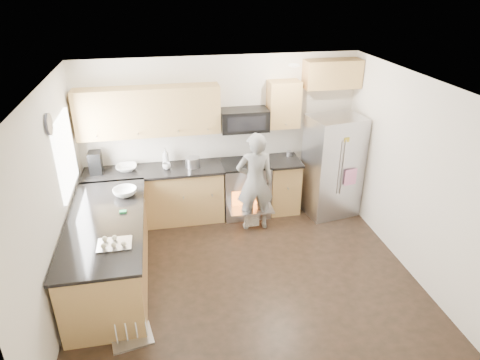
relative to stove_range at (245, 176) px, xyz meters
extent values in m
plane|color=black|center=(-0.35, -1.69, -0.68)|extent=(4.50, 4.50, 0.00)
cube|color=white|center=(-0.35, 0.31, 0.62)|extent=(4.50, 0.04, 2.60)
cube|color=white|center=(-0.35, -3.69, 0.62)|extent=(4.50, 0.04, 2.60)
cube|color=white|center=(-2.60, -1.69, 0.62)|extent=(0.04, 4.00, 2.60)
cube|color=white|center=(1.90, -1.69, 0.62)|extent=(0.04, 4.00, 2.60)
cube|color=white|center=(-0.35, -1.69, 1.92)|extent=(4.50, 4.00, 0.04)
cube|color=white|center=(-2.58, -0.69, 0.87)|extent=(0.04, 1.00, 1.00)
cylinder|color=#F3DDC2|center=(0.55, -0.59, 1.91)|extent=(0.14, 0.14, 0.02)
cylinder|color=#474754|center=(-2.57, -1.24, 1.47)|extent=(0.03, 0.26, 0.26)
cube|color=#B17D46|center=(-1.48, 0.01, -0.24)|extent=(2.15, 0.60, 0.87)
cube|color=black|center=(-1.48, 0.00, 0.23)|extent=(2.19, 0.64, 0.04)
cube|color=#B17D46|center=(0.65, 0.01, -0.24)|extent=(0.50, 0.60, 0.87)
cube|color=black|center=(0.65, 0.00, 0.23)|extent=(0.54, 0.64, 0.04)
cube|color=#B17D46|center=(-1.47, 0.14, 1.15)|extent=(2.16, 0.33, 0.74)
cube|color=#B17D46|center=(0.65, 0.14, 1.15)|extent=(0.50, 0.33, 0.74)
cube|color=#B17D46|center=(1.43, 0.14, 1.60)|extent=(0.90, 0.33, 0.44)
imported|color=silver|center=(-1.89, 0.07, 0.29)|extent=(0.32, 0.32, 0.08)
imported|color=white|center=(-1.27, 0.15, 0.39)|extent=(0.11, 0.11, 0.29)
imported|color=white|center=(-1.27, -0.01, 0.30)|extent=(0.13, 0.13, 0.10)
cylinder|color=#B7B7BC|center=(-0.86, 0.00, 0.33)|extent=(0.23, 0.23, 0.16)
cube|color=black|center=(-2.34, 0.05, 0.42)|extent=(0.18, 0.22, 0.35)
cylinder|color=#B7B7BC|center=(0.79, 0.14, 0.29)|extent=(0.11, 0.11, 0.08)
cube|color=#B17D46|center=(-2.10, -1.44, -0.24)|extent=(0.90, 2.30, 0.87)
cube|color=black|center=(-2.10, -1.44, 0.23)|extent=(0.96, 2.36, 0.04)
imported|color=white|center=(-1.87, -0.80, 0.30)|extent=(0.33, 0.33, 0.10)
cube|color=#2DA057|center=(-1.88, -1.29, 0.26)|extent=(0.09, 0.06, 0.03)
cube|color=#B7B7BC|center=(-1.93, -2.02, 0.29)|extent=(0.38, 0.29, 0.08)
cube|color=#B7B7BC|center=(0.00, -0.01, -0.23)|extent=(0.76, 0.62, 0.90)
cube|color=black|center=(0.00, -0.01, 0.24)|extent=(0.76, 0.60, 0.03)
cube|color=orange|center=(0.00, -0.33, -0.28)|extent=(0.56, 0.02, 0.34)
cube|color=#B7B7BC|center=(0.00, -0.49, -0.36)|extent=(0.70, 0.34, 0.03)
cube|color=white|center=(0.00, -0.54, -0.50)|extent=(0.24, 0.03, 0.28)
cube|color=black|center=(0.00, 0.11, 0.94)|extent=(0.76, 0.40, 0.34)
cube|color=#B7B7BC|center=(1.42, -0.24, 0.17)|extent=(0.93, 0.78, 1.69)
cylinder|color=#B7B7BC|center=(1.39, -0.57, 0.29)|extent=(0.02, 0.02, 0.92)
cylinder|color=#B7B7BC|center=(1.45, -0.57, 0.29)|extent=(0.02, 0.02, 0.92)
cube|color=#FF93CF|center=(1.60, -0.57, 0.11)|extent=(0.22, 0.04, 0.28)
cube|color=#97AAF2|center=(1.25, -0.57, 0.57)|extent=(0.16, 0.03, 0.20)
imported|color=gray|center=(0.05, -0.50, 0.13)|extent=(0.60, 0.40, 1.61)
cube|color=#B7B7BC|center=(-1.82, -2.55, -0.66)|extent=(0.51, 0.43, 0.03)
cylinder|color=white|center=(-1.98, -2.58, -0.52)|extent=(0.06, 0.25, 0.25)
cylinder|color=white|center=(-1.87, -2.56, -0.52)|extent=(0.06, 0.25, 0.25)
cylinder|color=white|center=(-1.77, -2.54, -0.52)|extent=(0.06, 0.25, 0.25)
cylinder|color=white|center=(-1.66, -2.52, -0.52)|extent=(0.06, 0.25, 0.25)
camera|label=1|loc=(-1.30, -6.28, 3.04)|focal=32.00mm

